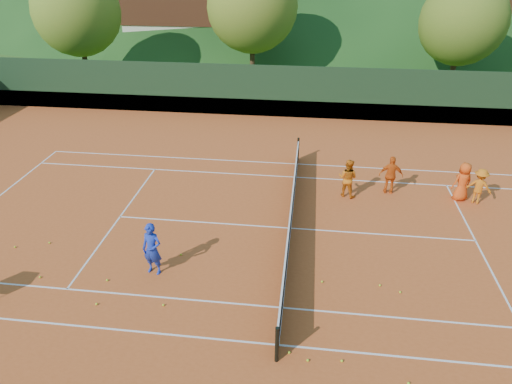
# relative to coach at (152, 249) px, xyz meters

# --- Properties ---
(ground) EXTENTS (400.00, 400.00, 0.00)m
(ground) POSITION_rel_coach_xyz_m (4.06, 3.00, -0.89)
(ground) COLOR #294C17
(ground) RESTS_ON ground
(clay_court) EXTENTS (40.00, 24.00, 0.02)m
(clay_court) POSITION_rel_coach_xyz_m (4.06, 3.00, -0.88)
(clay_court) COLOR #BB4D1E
(clay_court) RESTS_ON ground
(coach) EXTENTS (0.70, 0.53, 1.73)m
(coach) POSITION_rel_coach_xyz_m (0.00, 0.00, 0.00)
(coach) COLOR #1C35B8
(coach) RESTS_ON clay_court
(student_a) EXTENTS (0.94, 0.85, 1.59)m
(student_a) POSITION_rel_coach_xyz_m (6.16, 5.71, -0.07)
(student_a) COLOR orange
(student_a) RESTS_ON clay_court
(student_b) EXTENTS (0.97, 0.47, 1.62)m
(student_b) POSITION_rel_coach_xyz_m (7.91, 6.16, -0.06)
(student_b) COLOR #E45B14
(student_b) RESTS_ON clay_court
(student_c) EXTENTS (0.91, 0.75, 1.60)m
(student_c) POSITION_rel_coach_xyz_m (10.63, 5.93, -0.07)
(student_c) COLOR #EB4F14
(student_c) RESTS_ON clay_court
(student_d) EXTENTS (1.07, 0.84, 1.46)m
(student_d) POSITION_rel_coach_xyz_m (11.22, 5.76, -0.14)
(student_d) COLOR orange
(student_d) RESTS_ON clay_court
(tennis_ball_0) EXTENTS (0.07, 0.07, 0.07)m
(tennis_ball_0) POSITION_rel_coach_xyz_m (-5.10, 0.66, -0.83)
(tennis_ball_0) COLOR #B7E726
(tennis_ball_0) RESTS_ON clay_court
(tennis_ball_1) EXTENTS (0.07, 0.07, 0.07)m
(tennis_ball_1) POSITION_rel_coach_xyz_m (7.46, -0.07, -0.83)
(tennis_ball_1) COLOR #B7E726
(tennis_ball_1) RESTS_ON clay_court
(tennis_ball_3) EXTENTS (0.07, 0.07, 0.07)m
(tennis_ball_3) POSITION_rel_coach_xyz_m (-1.18, -1.65, -0.83)
(tennis_ball_3) COLOR #B7E726
(tennis_ball_3) RESTS_ON clay_court
(tennis_ball_6) EXTENTS (0.07, 0.07, 0.07)m
(tennis_ball_6) POSITION_rel_coach_xyz_m (4.82, -2.91, -0.83)
(tennis_ball_6) COLOR #B7E726
(tennis_ball_6) RESTS_ON clay_court
(tennis_ball_7) EXTENTS (0.07, 0.07, 0.07)m
(tennis_ball_7) POSITION_rel_coach_xyz_m (6.90, 0.16, -0.83)
(tennis_ball_7) COLOR #B7E726
(tennis_ball_7) RESTS_ON clay_court
(tennis_ball_8) EXTENTS (0.07, 0.07, 0.07)m
(tennis_ball_8) POSITION_rel_coach_xyz_m (7.17, -3.29, -0.83)
(tennis_ball_8) COLOR #B7E726
(tennis_ball_8) RESTS_ON clay_court
(tennis_ball_13) EXTENTS (0.07, 0.07, 0.07)m
(tennis_ball_13) POSITION_rel_coach_xyz_m (-4.07, 1.03, -0.83)
(tennis_ball_13) COLOR #B7E726
(tennis_ball_13) RESTS_ON clay_court
(tennis_ball_14) EXTENTS (0.07, 0.07, 0.07)m
(tennis_ball_14) POSITION_rel_coach_xyz_m (0.58, 0.93, -0.83)
(tennis_ball_14) COLOR #B7E726
(tennis_ball_14) RESTS_ON clay_court
(tennis_ball_15) EXTENTS (0.07, 0.07, 0.07)m
(tennis_ball_15) POSITION_rel_coach_xyz_m (-1.31, -0.61, -0.83)
(tennis_ball_15) COLOR #B7E726
(tennis_ball_15) RESTS_ON clay_court
(tennis_ball_16) EXTENTS (0.07, 0.07, 0.07)m
(tennis_ball_16) POSITION_rel_coach_xyz_m (0.72, -1.45, -0.83)
(tennis_ball_16) COLOR #B7E726
(tennis_ball_16) RESTS_ON clay_court
(tennis_ball_17) EXTENTS (0.07, 0.07, 0.07)m
(tennis_ball_17) POSITION_rel_coach_xyz_m (-0.56, 1.55, -0.83)
(tennis_ball_17) COLOR #B7E726
(tennis_ball_17) RESTS_ON clay_court
(tennis_ball_21) EXTENTS (0.07, 0.07, 0.07)m
(tennis_ball_21) POSITION_rel_coach_xyz_m (5.18, 0.12, -0.83)
(tennis_ball_21) COLOR #B7E726
(tennis_ball_21) RESTS_ON clay_court
(tennis_ball_22) EXTENTS (0.07, 0.07, 0.07)m
(tennis_ball_22) POSITION_rel_coach_xyz_m (-3.41, -0.73, -0.83)
(tennis_ball_22) COLOR #B7E726
(tennis_ball_22) RESTS_ON clay_court
(tennis_ball_24) EXTENTS (0.07, 0.07, 0.07)m
(tennis_ball_24) POSITION_rel_coach_xyz_m (4.35, -2.72, -0.83)
(tennis_ball_24) COLOR #B7E726
(tennis_ball_24) RESTS_ON clay_court
(tennis_ball_25) EXTENTS (0.07, 0.07, 0.07)m
(tennis_ball_25) POSITION_rel_coach_xyz_m (5.65, -2.82, -0.83)
(tennis_ball_25) COLOR #B7E726
(tennis_ball_25) RESTS_ON clay_court
(court_lines) EXTENTS (23.83, 11.03, 0.00)m
(court_lines) POSITION_rel_coach_xyz_m (4.06, 3.00, -0.86)
(court_lines) COLOR white
(court_lines) RESTS_ON clay_court
(tennis_net) EXTENTS (0.10, 12.07, 1.10)m
(tennis_net) POSITION_rel_coach_xyz_m (4.06, 3.00, -0.37)
(tennis_net) COLOR black
(tennis_net) RESTS_ON clay_court
(perimeter_fence) EXTENTS (40.40, 24.24, 3.00)m
(perimeter_fence) POSITION_rel_coach_xyz_m (4.06, 3.00, 0.38)
(perimeter_fence) COLOR black
(perimeter_fence) RESTS_ON clay_court
(tree_a) EXTENTS (6.00, 6.00, 7.88)m
(tree_a) POSITION_rel_coach_xyz_m (-11.94, 21.00, 3.98)
(tree_a) COLOR #3D2718
(tree_a) RESTS_ON ground
(tree_b) EXTENTS (6.40, 6.40, 8.40)m
(tree_b) POSITION_rel_coach_xyz_m (0.06, 23.00, 4.31)
(tree_b) COLOR #3F2B19
(tree_b) RESTS_ON ground
(tree_c) EXTENTS (5.60, 5.60, 7.35)m
(tree_c) POSITION_rel_coach_xyz_m (14.06, 22.00, 3.66)
(tree_c) COLOR #3E2619
(tree_c) RESTS_ON ground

